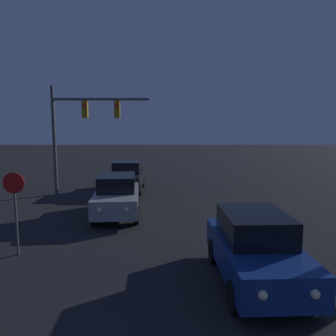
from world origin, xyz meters
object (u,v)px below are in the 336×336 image
(car_far, at_px, (127,176))
(traffic_signal_mast, at_px, (79,122))
(car_mid, at_px, (117,195))
(stop_sign, at_px, (15,199))
(car_near, at_px, (255,248))

(car_far, relative_size, traffic_signal_mast, 0.69)
(car_mid, relative_size, traffic_signal_mast, 0.70)
(car_far, bearing_deg, stop_sign, 77.34)
(stop_sign, bearing_deg, traffic_signal_mast, 91.66)
(car_far, bearing_deg, car_mid, 92.16)
(car_mid, xyz_separation_m, car_far, (-0.16, 5.07, 0.00))
(car_near, relative_size, traffic_signal_mast, 0.69)
(car_mid, distance_m, stop_sign, 4.76)
(car_far, height_order, stop_sign, stop_sign)
(car_mid, height_order, stop_sign, stop_sign)
(car_far, bearing_deg, car_near, 111.97)
(stop_sign, bearing_deg, car_far, 77.00)
(car_near, bearing_deg, traffic_signal_mast, -57.89)
(car_near, bearing_deg, stop_sign, -16.45)
(car_near, height_order, traffic_signal_mast, traffic_signal_mast)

